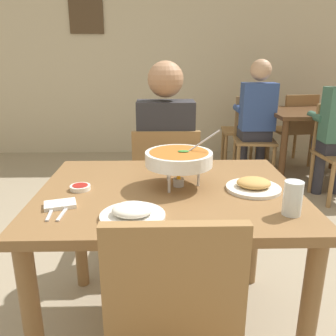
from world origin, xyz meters
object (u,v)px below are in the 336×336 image
at_px(sauce_dish, 80,187).
at_px(chair_bg_window, 295,126).
at_px(dining_table_far, 314,123).
at_px(chair_diner_main, 166,185).
at_px(dining_table_main, 169,213).
at_px(drink_glass, 292,200).
at_px(curry_bowl, 179,159).
at_px(rice_plate, 133,213).
at_px(diner_main, 166,150).
at_px(appetizer_plate, 253,186).
at_px(chair_bg_right, 254,132).
at_px(chair_bg_corner, 248,125).
at_px(patron_bg_right, 257,113).

distance_m(sauce_dish, chair_bg_window, 3.48).
bearing_deg(dining_table_far, chair_diner_main, -136.70).
relative_size(dining_table_main, drink_glass, 8.82).
height_order(dining_table_main, curry_bowl, curry_bowl).
bearing_deg(rice_plate, chair_diner_main, 82.20).
bearing_deg(dining_table_main, rice_plate, -115.86).
bearing_deg(dining_table_far, diner_main, -137.30).
distance_m(curry_bowl, rice_plate, 0.39).
distance_m(chair_diner_main, diner_main, 0.24).
bearing_deg(appetizer_plate, drink_glass, -73.31).
xyz_separation_m(chair_bg_right, chair_bg_corner, (0.04, 0.43, 0.00)).
relative_size(diner_main, chair_bg_right, 1.46).
relative_size(chair_bg_corner, chair_bg_window, 1.00).
xyz_separation_m(rice_plate, sauce_dish, (-0.25, 0.29, -0.01)).
distance_m(dining_table_main, chair_bg_right, 2.65).
distance_m(chair_bg_corner, chair_bg_window, 0.58).
xyz_separation_m(appetizer_plate, chair_bg_window, (1.28, 2.83, -0.28)).
bearing_deg(diner_main, dining_table_far, 42.70).
bearing_deg(chair_bg_corner, patron_bg_right, -95.98).
bearing_deg(patron_bg_right, dining_table_far, -0.68).
distance_m(curry_bowl, chair_bg_corner, 3.04).
bearing_deg(chair_bg_window, curry_bowl, -120.09).
bearing_deg(chair_bg_window, chair_bg_right, -148.61).
bearing_deg(sauce_dish, rice_plate, -49.27).
bearing_deg(diner_main, chair_bg_window, 50.98).
xyz_separation_m(chair_diner_main, chair_bg_window, (1.65, 2.07, 0.00)).
xyz_separation_m(drink_glass, patron_bg_right, (0.57, 2.59, -0.08)).
bearing_deg(chair_bg_corner, diner_main, -117.23).
bearing_deg(curry_bowl, chair_bg_window, 59.91).
xyz_separation_m(appetizer_plate, patron_bg_right, (0.65, 2.34, -0.04)).
distance_m(chair_diner_main, chair_bg_window, 2.65).
bearing_deg(dining_table_far, sauce_dish, -131.79).
bearing_deg(chair_bg_right, dining_table_far, -11.11).
relative_size(dining_table_far, chair_bg_window, 1.11).
height_order(diner_main, curry_bowl, diner_main).
relative_size(dining_table_main, chair_bg_window, 1.27).
bearing_deg(curry_bowl, appetizer_plate, -9.73).
distance_m(appetizer_plate, chair_bg_corner, 2.98).
height_order(curry_bowl, sauce_dish, curry_bowl).
bearing_deg(chair_bg_window, appetizer_plate, -114.33).
distance_m(rice_plate, sauce_dish, 0.39).
distance_m(diner_main, chair_bg_right, 1.97).
height_order(curry_bowl, chair_bg_window, curry_bowl).
distance_m(appetizer_plate, dining_table_far, 2.67).
distance_m(sauce_dish, dining_table_far, 3.10).
xyz_separation_m(curry_bowl, chair_bg_corner, (1.03, 2.83, -0.39)).
height_order(sauce_dish, chair_bg_right, chair_bg_right).
xyz_separation_m(drink_glass, dining_table_far, (1.22, 2.58, -0.20)).
xyz_separation_m(chair_bg_corner, chair_bg_window, (0.57, -0.06, 0.00)).
relative_size(diner_main, sauce_dish, 14.56).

